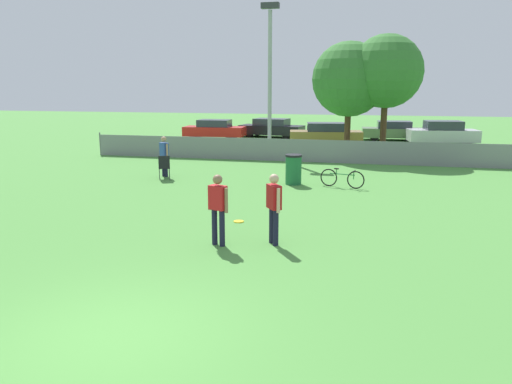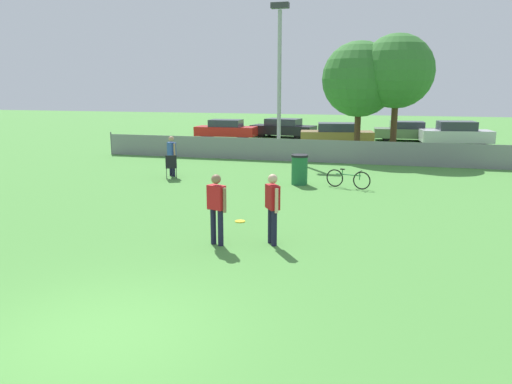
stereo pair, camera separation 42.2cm
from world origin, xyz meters
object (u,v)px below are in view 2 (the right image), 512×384
at_px(tree_near_pole, 359,79).
at_px(folding_chair_sideline, 171,165).
at_px(tree_far_right, 397,71).
at_px(parked_car_olive, 407,131).
at_px(player_thrower_red, 273,204).
at_px(light_pole, 279,67).
at_px(parked_car_dark, 283,128).
at_px(frisbee_disc, 240,221).
at_px(spectator_in_blue, 172,153).
at_px(trash_bin, 300,170).
at_px(parked_car_tan, 337,134).
at_px(bicycle_sideline, 348,179).
at_px(parked_car_silver, 456,134).
at_px(parked_car_red, 226,129).
at_px(player_defender_red, 217,204).

height_order(tree_near_pole, folding_chair_sideline, tree_near_pole).
xyz_separation_m(tree_far_right, parked_car_olive, (0.87, 8.99, -3.71)).
relative_size(player_thrower_red, folding_chair_sideline, 1.73).
xyz_separation_m(player_thrower_red, folding_chair_sideline, (-5.83, 7.12, -0.42)).
xyz_separation_m(light_pole, parked_car_dark, (-1.96, 10.19, -3.92)).
bearing_deg(folding_chair_sideline, frisbee_disc, 104.58).
distance_m(tree_near_pole, parked_car_olive, 9.76).
distance_m(tree_near_pole, parked_car_dark, 11.19).
bearing_deg(spectator_in_blue, tree_far_right, -101.38).
bearing_deg(trash_bin, folding_chair_sideline, -177.53).
bearing_deg(folding_chair_sideline, parked_car_dark, -117.64).
bearing_deg(parked_car_tan, bicycle_sideline, -90.93).
xyz_separation_m(bicycle_sideline, parked_car_tan, (-1.90, 13.54, 0.33)).
relative_size(parked_car_olive, parked_car_silver, 0.98).
xyz_separation_m(trash_bin, parked_car_tan, (-0.07, 13.34, 0.10)).
bearing_deg(parked_car_red, parked_car_tan, -15.26).
bearing_deg(bicycle_sideline, light_pole, 134.87).
distance_m(player_thrower_red, parked_car_dark, 25.24).
height_order(parked_car_red, parked_car_dark, same).
xyz_separation_m(frisbee_disc, parked_car_silver, (7.77, 21.15, 0.69)).
relative_size(frisbee_disc, parked_car_red, 0.07).
xyz_separation_m(spectator_in_blue, folding_chair_sideline, (0.25, -0.63, -0.40)).
bearing_deg(parked_car_dark, player_defender_red, -72.53).
bearing_deg(parked_car_olive, spectator_in_blue, -123.42).
height_order(player_defender_red, parked_car_red, player_defender_red).
height_order(spectator_in_blue, parked_car_silver, spectator_in_blue).
distance_m(parked_car_olive, parked_car_silver, 3.42).
bearing_deg(frisbee_disc, trash_bin, 83.89).
bearing_deg(parked_car_tan, trash_bin, -98.61).
bearing_deg(tree_near_pole, bicycle_sideline, -87.88).
relative_size(spectator_in_blue, parked_car_olive, 0.38).
xyz_separation_m(tree_near_pole, player_thrower_red, (-0.80, -15.79, -3.00)).
xyz_separation_m(frisbee_disc, parked_car_red, (-7.44, 20.90, 0.64)).
xyz_separation_m(light_pole, player_thrower_red, (3.12, -14.52, -3.61)).
height_order(tree_far_right, player_thrower_red, tree_far_right).
xyz_separation_m(player_thrower_red, bicycle_sideline, (1.12, 7.14, -0.63)).
bearing_deg(parked_car_red, frisbee_disc, -72.19).
xyz_separation_m(player_thrower_red, parked_car_red, (-8.75, 22.59, -0.31)).
height_order(trash_bin, parked_car_red, parked_car_red).
relative_size(player_defender_red, parked_car_tan, 0.36).
xyz_separation_m(tree_far_right, folding_chair_sideline, (-8.47, -8.45, -3.80)).
bearing_deg(folding_chair_sideline, spectator_in_blue, -93.46).
relative_size(frisbee_disc, trash_bin, 0.25).
bearing_deg(bicycle_sideline, parked_car_dark, 124.41).
bearing_deg(frisbee_disc, light_pole, 98.05).
relative_size(light_pole, bicycle_sideline, 4.72).
bearing_deg(frisbee_disc, folding_chair_sideline, 129.80).
bearing_deg(parked_car_red, player_thrower_red, -70.62).
height_order(tree_near_pole, player_thrower_red, tree_near_pole).
height_order(light_pole, tree_far_right, light_pole).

